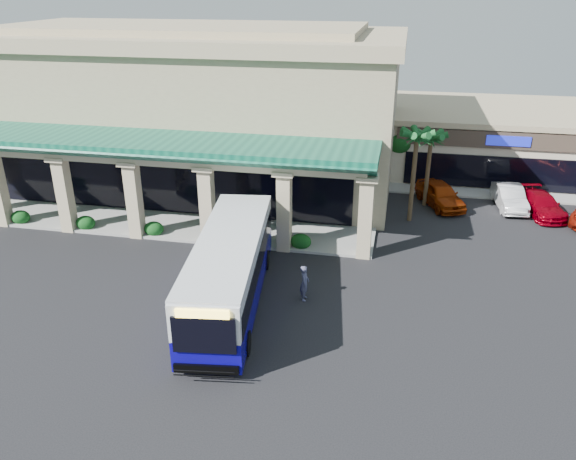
% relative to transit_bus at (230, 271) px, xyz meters
% --- Properties ---
extents(ground, '(110.00, 110.00, 0.00)m').
position_rel_transit_bus_xyz_m(ground, '(-0.22, 1.00, -1.70)').
color(ground, black).
extents(main_building, '(30.80, 14.80, 11.35)m').
position_rel_transit_bus_xyz_m(main_building, '(-8.22, 17.00, 3.98)').
color(main_building, tan).
rests_on(main_building, ground).
extents(arcade, '(30.00, 6.20, 5.70)m').
position_rel_transit_bus_xyz_m(arcade, '(-8.22, 7.80, 1.15)').
color(arcade, '#0D513E').
rests_on(arcade, ground).
extents(strip_mall, '(22.50, 12.50, 4.90)m').
position_rel_transit_bus_xyz_m(strip_mall, '(17.78, 25.00, 0.75)').
color(strip_mall, beige).
rests_on(strip_mall, ground).
extents(palm_0, '(2.40, 2.40, 6.60)m').
position_rel_transit_bus_xyz_m(palm_0, '(8.28, 12.00, 1.60)').
color(palm_0, '#144D1F').
rests_on(palm_0, ground).
extents(palm_1, '(2.40, 2.40, 5.80)m').
position_rel_transit_bus_xyz_m(palm_1, '(9.28, 15.00, 1.20)').
color(palm_1, '#144D1F').
rests_on(palm_1, ground).
extents(broadleaf_tree, '(2.60, 2.60, 4.81)m').
position_rel_transit_bus_xyz_m(broadleaf_tree, '(7.28, 20.00, 0.71)').
color(broadleaf_tree, '#0D3B11').
rests_on(broadleaf_tree, ground).
extents(transit_bus, '(4.40, 12.43, 3.40)m').
position_rel_transit_bus_xyz_m(transit_bus, '(0.00, 0.00, 0.00)').
color(transit_bus, '#0C048C').
rests_on(transit_bus, ground).
extents(pedestrian, '(0.46, 0.67, 1.79)m').
position_rel_transit_bus_xyz_m(pedestrian, '(3.37, 0.99, -0.80)').
color(pedestrian, '#484A64').
rests_on(pedestrian, ground).
extents(car_silver, '(3.71, 5.22, 1.65)m').
position_rel_transit_bus_xyz_m(car_silver, '(10.27, 15.07, -0.87)').
color(car_silver, '#902C06').
rests_on(car_silver, ground).
extents(car_white, '(1.98, 4.71, 1.51)m').
position_rel_transit_bus_xyz_m(car_white, '(14.85, 15.61, -0.94)').
color(car_white, silver).
rests_on(car_white, ground).
extents(car_red, '(2.92, 5.07, 1.38)m').
position_rel_transit_bus_xyz_m(car_red, '(16.72, 14.79, -1.01)').
color(car_red, maroon).
rests_on(car_red, ground).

